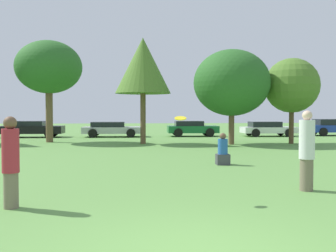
# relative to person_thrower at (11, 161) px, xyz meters

# --- Properties ---
(person_thrower) EXTENTS (0.33, 0.33, 1.78)m
(person_thrower) POSITION_rel_person_thrower_xyz_m (0.00, 0.00, 0.00)
(person_thrower) COLOR #726651
(person_thrower) RESTS_ON ground
(person_catcher) EXTENTS (0.36, 0.36, 1.90)m
(person_catcher) POSITION_rel_person_thrower_xyz_m (6.45, 1.08, 0.05)
(person_catcher) COLOR #726651
(person_catcher) RESTS_ON ground
(frisbee) EXTENTS (0.25, 0.24, 0.10)m
(frisbee) POSITION_rel_person_thrower_xyz_m (3.35, 0.34, 0.82)
(frisbee) COLOR yellow
(bystander_sitting) EXTENTS (0.46, 0.38, 1.12)m
(bystander_sitting) POSITION_rel_person_thrower_xyz_m (5.56, 5.78, -0.46)
(bystander_sitting) COLOR #3F3F47
(bystander_sitting) RESTS_ON ground
(tree_1) EXTENTS (4.06, 4.06, 6.26)m
(tree_1) POSITION_rel_person_thrower_xyz_m (-2.69, 17.02, 3.69)
(tree_1) COLOR brown
(tree_1) RESTS_ON ground
(tree_2) EXTENTS (3.25, 3.25, 6.21)m
(tree_2) POSITION_rel_person_thrower_xyz_m (3.04, 15.21, 3.64)
(tree_2) COLOR brown
(tree_2) RESTS_ON ground
(tree_3) EXTENTS (4.37, 4.37, 5.44)m
(tree_3) POSITION_rel_person_thrower_xyz_m (8.09, 14.27, 2.62)
(tree_3) COLOR brown
(tree_3) RESTS_ON ground
(tree_4) EXTENTS (3.20, 3.20, 5.03)m
(tree_4) POSITION_rel_person_thrower_xyz_m (11.75, 14.48, 2.50)
(tree_4) COLOR brown
(tree_4) RESTS_ON ground
(parked_car_black) EXTENTS (4.59, 1.91, 1.20)m
(parked_car_black) POSITION_rel_person_thrower_xyz_m (-5.04, 21.99, -0.26)
(parked_car_black) COLOR black
(parked_car_black) RESTS_ON ground
(parked_car_silver) EXTENTS (4.48, 2.17, 1.13)m
(parked_car_silver) POSITION_rel_person_thrower_xyz_m (0.88, 21.90, -0.30)
(parked_car_silver) COLOR #B2B2B7
(parked_car_silver) RESTS_ON ground
(parked_car_green) EXTENTS (3.89, 2.00, 1.18)m
(parked_car_green) POSITION_rel_person_thrower_xyz_m (7.00, 22.02, -0.28)
(parked_car_green) COLOR #196633
(parked_car_green) RESTS_ON ground
(parked_car_white) EXTENTS (4.15, 1.98, 1.13)m
(parked_car_white) POSITION_rel_person_thrower_xyz_m (12.83, 21.51, -0.31)
(parked_car_white) COLOR silver
(parked_car_white) RESTS_ON ground
(parked_car_blue) EXTENTS (4.37, 1.98, 1.31)m
(parked_car_blue) POSITION_rel_person_thrower_xyz_m (18.40, 21.94, -0.23)
(parked_car_blue) COLOR #1E389E
(parked_car_blue) RESTS_ON ground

